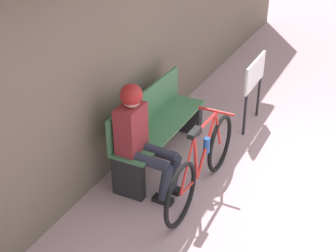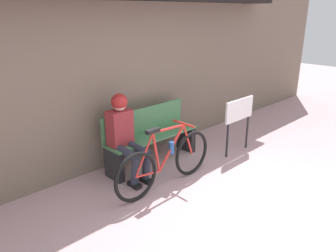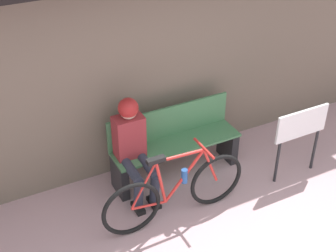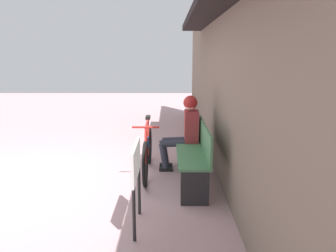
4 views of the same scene
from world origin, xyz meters
name	(u,v)px [view 1 (image 1 of 4)]	position (x,y,z in m)	size (l,w,h in m)	color
storefront_wall	(117,21)	(0.00, 2.67, 1.66)	(12.00, 0.56, 3.20)	#756656
park_bench_near	(157,129)	(0.08, 2.25, 0.41)	(1.61, 0.42, 0.88)	#477F51
bicycle	(202,164)	(-0.28, 1.53, 0.37)	(1.71, 0.40, 0.90)	black
person_seated	(140,133)	(-0.51, 2.14, 0.71)	(0.34, 0.64, 1.24)	#2D3342
signboard	(255,78)	(1.39, 1.52, 0.68)	(0.73, 0.04, 0.94)	#232326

